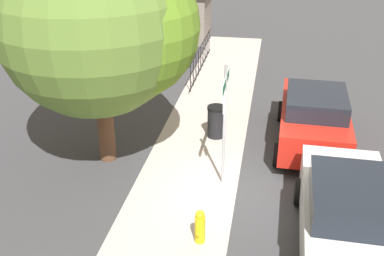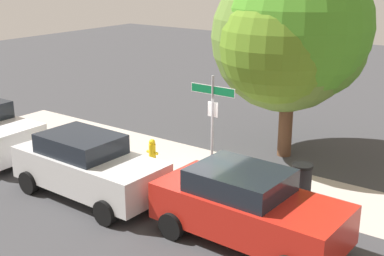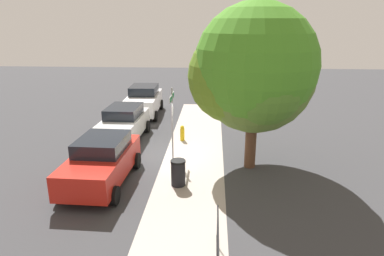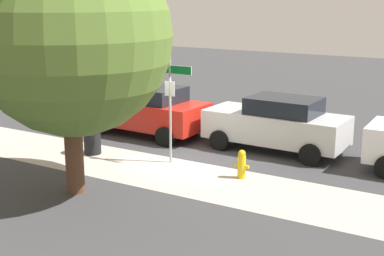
# 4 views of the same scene
# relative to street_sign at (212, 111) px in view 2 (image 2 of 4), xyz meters

# --- Properties ---
(ground_plane) EXTENTS (60.00, 60.00, 0.00)m
(ground_plane) POSITION_rel_street_sign_xyz_m (-0.20, -0.40, -2.14)
(ground_plane) COLOR #38383A
(sidewalk_strip) EXTENTS (24.00, 2.60, 0.00)m
(sidewalk_strip) POSITION_rel_street_sign_xyz_m (1.80, 0.90, -2.13)
(sidewalk_strip) COLOR #AEA398
(sidewalk_strip) RESTS_ON ground_plane
(street_sign) EXTENTS (1.42, 0.07, 3.14)m
(street_sign) POSITION_rel_street_sign_xyz_m (0.00, 0.00, 0.00)
(street_sign) COLOR #9EA0A5
(street_sign) RESTS_ON ground_plane
(shade_tree) EXTENTS (4.99, 4.93, 6.53)m
(shade_tree) POSITION_rel_street_sign_xyz_m (0.75, 3.19, 1.79)
(shade_tree) COLOR brown
(shade_tree) RESTS_ON ground_plane
(car_silver) EXTENTS (4.43, 2.05, 1.72)m
(car_silver) POSITION_rel_street_sign_xyz_m (-2.17, -2.72, -1.26)
(car_silver) COLOR silver
(car_silver) RESTS_ON ground_plane
(car_red) EXTENTS (4.39, 2.18, 1.71)m
(car_red) POSITION_rel_street_sign_xyz_m (2.51, -2.32, -1.26)
(car_red) COLOR red
(car_red) RESTS_ON ground_plane
(fire_hydrant) EXTENTS (0.42, 0.22, 0.78)m
(fire_hydrant) POSITION_rel_street_sign_xyz_m (-2.39, 0.20, -1.75)
(fire_hydrant) COLOR yellow
(fire_hydrant) RESTS_ON ground_plane
(trash_bin) EXTENTS (0.55, 0.55, 0.98)m
(trash_bin) POSITION_rel_street_sign_xyz_m (2.54, 0.50, -1.64)
(trash_bin) COLOR black
(trash_bin) RESTS_ON ground_plane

